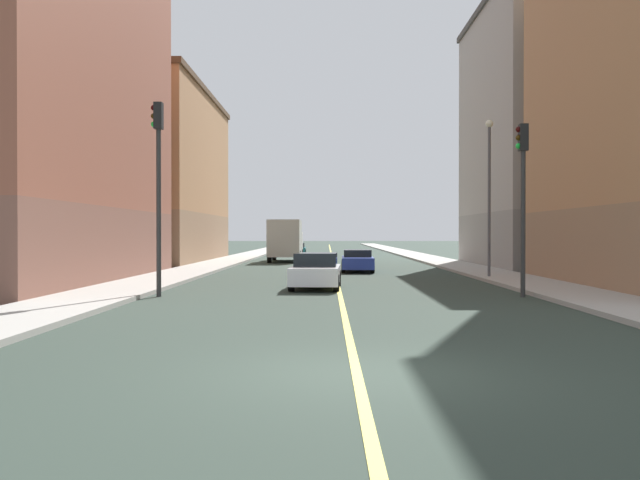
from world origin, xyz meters
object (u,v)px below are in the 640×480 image
(building_right_corner, at_px, (22,6))
(street_lamp_left_near, at_px, (489,182))
(traffic_light_left_near, at_px, (523,185))
(car_white, at_px, (316,271))
(building_right_midblock, at_px, (153,177))
(building_left_mid, at_px, (547,136))
(car_blue, at_px, (357,261))
(traffic_light_right_near, at_px, (158,172))
(box_truck, at_px, (286,240))
(car_teal, at_px, (296,249))

(building_right_corner, bearing_deg, street_lamp_left_near, 6.45)
(traffic_light_left_near, height_order, street_lamp_left_near, street_lamp_left_near)
(car_white, bearing_deg, traffic_light_left_near, -26.34)
(building_right_midblock, height_order, car_white, building_right_midblock)
(traffic_light_left_near, distance_m, car_white, 8.44)
(building_left_mid, distance_m, car_blue, 15.82)
(traffic_light_right_near, height_order, box_truck, traffic_light_right_near)
(car_teal, distance_m, car_blue, 29.06)
(building_left_mid, relative_size, building_right_corner, 0.70)
(building_right_midblock, height_order, traffic_light_left_near, building_right_midblock)
(car_teal, bearing_deg, car_white, -86.33)
(street_lamp_left_near, xyz_separation_m, car_white, (-8.05, -5.54, -3.91))
(car_blue, bearing_deg, traffic_light_right_near, -115.75)
(car_blue, distance_m, box_truck, 14.91)
(car_teal, relative_size, car_blue, 0.87)
(building_right_midblock, distance_m, car_teal, 19.16)
(traffic_light_right_near, bearing_deg, car_blue, 64.25)
(traffic_light_left_near, bearing_deg, box_truck, 108.38)
(car_white, bearing_deg, car_blue, 79.80)
(traffic_light_left_near, bearing_deg, car_teal, 102.33)
(car_teal, xyz_separation_m, car_blue, (4.75, -28.67, 0.00))
(traffic_light_left_near, xyz_separation_m, traffic_light_right_near, (-12.33, 0.00, 0.43))
(car_blue, bearing_deg, traffic_light_left_near, -72.44)
(building_left_mid, bearing_deg, car_blue, -155.66)
(building_left_mid, height_order, building_right_midblock, building_left_mid)
(street_lamp_left_near, xyz_separation_m, car_blue, (-5.90, 6.41, -3.96))
(building_right_corner, relative_size, car_teal, 6.13)
(building_left_mid, relative_size, car_teal, 4.30)
(street_lamp_left_near, height_order, car_white, street_lamp_left_near)
(traffic_light_right_near, relative_size, car_blue, 1.45)
(building_right_midblock, relative_size, car_blue, 4.61)
(car_blue, bearing_deg, building_right_midblock, 137.84)
(traffic_light_left_near, xyz_separation_m, car_teal, (-9.64, 44.09, -3.17))
(building_left_mid, relative_size, traffic_light_left_near, 2.90)
(traffic_light_left_near, bearing_deg, car_blue, 107.56)
(car_blue, bearing_deg, street_lamp_left_near, -47.37)
(traffic_light_left_near, xyz_separation_m, street_lamp_left_near, (1.02, 9.02, 0.79))
(building_right_corner, relative_size, traffic_light_left_near, 4.15)
(traffic_light_right_near, distance_m, street_lamp_left_near, 16.11)
(car_teal, xyz_separation_m, box_truck, (-0.15, -14.63, 1.06))
(building_left_mid, xyz_separation_m, building_right_midblock, (-27.54, 7.96, -1.97))
(street_lamp_left_near, xyz_separation_m, box_truck, (-10.81, 20.45, -2.91))
(building_left_mid, bearing_deg, building_right_midblock, 163.89)
(building_right_corner, bearing_deg, traffic_light_left_near, -18.47)
(car_white, bearing_deg, traffic_light_right_near, -146.66)
(car_blue, bearing_deg, building_left_mid, 24.34)
(street_lamp_left_near, distance_m, car_teal, 36.87)
(traffic_light_left_near, distance_m, car_teal, 45.25)
(traffic_light_right_near, xyz_separation_m, car_blue, (7.44, 15.43, -3.60))
(traffic_light_right_near, distance_m, car_blue, 17.50)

